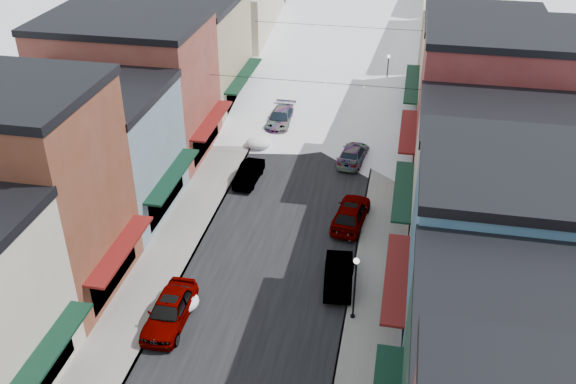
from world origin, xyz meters
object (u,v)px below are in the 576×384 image
at_px(streetlamp_near, 355,281).
at_px(car_dark_hatch, 249,174).
at_px(car_silver_sedan, 170,310).
at_px(car_green_sedan, 339,273).

bearing_deg(streetlamp_near, car_dark_hatch, 124.30).
bearing_deg(car_silver_sedan, car_green_sedan, 30.64).
relative_size(car_silver_sedan, streetlamp_near, 1.25).
height_order(car_green_sedan, streetlamp_near, streetlamp_near).
xyz_separation_m(car_silver_sedan, car_dark_hatch, (0.45, 15.88, -0.18)).
bearing_deg(car_green_sedan, streetlamp_near, 106.60).
bearing_deg(car_silver_sedan, car_dark_hatch, 88.32).
height_order(car_silver_sedan, car_green_sedan, car_silver_sedan).
distance_m(car_green_sedan, streetlamp_near, 3.68).
xyz_separation_m(car_green_sedan, streetlamp_near, (1.18, -2.91, 1.92)).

